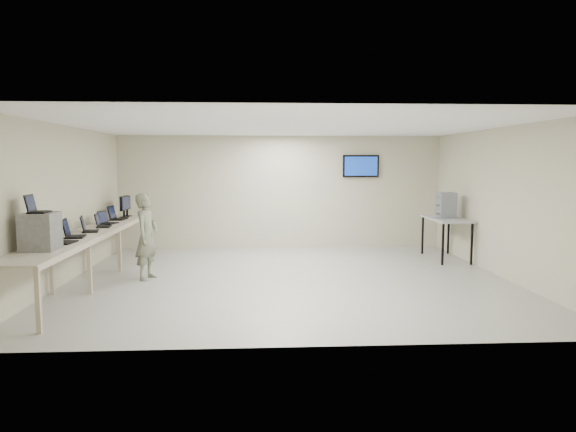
{
  "coord_description": "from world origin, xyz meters",
  "views": [
    {
      "loc": [
        -0.53,
        -9.27,
        2.15
      ],
      "look_at": [
        0.0,
        0.2,
        1.15
      ],
      "focal_mm": 32.0,
      "sensor_mm": 36.0,
      "label": 1
    }
  ],
  "objects": [
    {
      "name": "laptop_2",
      "position": [
        -3.63,
        0.06,
        0.97
      ],
      "size": [
        0.38,
        0.42,
        0.28
      ],
      "rotation": [
        0.0,
        0.0,
        0.23
      ],
      "color": "black",
      "rests_on": "workbench"
    },
    {
      "name": "monitor_far",
      "position": [
        -3.6,
        2.75,
        1.18
      ],
      "size": [
        0.21,
        0.47,
        0.47
      ],
      "color": "black",
      "rests_on": "workbench"
    },
    {
      "name": "laptop_on_box",
      "position": [
        -3.7,
        -1.85,
        1.5
      ],
      "size": [
        0.28,
        0.34,
        0.26
      ],
      "rotation": [
        0.0,
        0.0,
        0.03
      ],
      "color": "black",
      "rests_on": "equipment_box"
    },
    {
      "name": "storage_bins",
      "position": [
        3.58,
        1.78,
        1.2
      ],
      "size": [
        0.36,
        0.4,
        0.56
      ],
      "color": "gray",
      "rests_on": "side_table"
    },
    {
      "name": "soldier",
      "position": [
        -2.6,
        0.16,
        0.8
      ],
      "size": [
        0.5,
        0.65,
        1.59
      ],
      "primitive_type": "imported",
      "rotation": [
        0.0,
        0.0,
        1.34
      ],
      "color": "#5E674A",
      "rests_on": "ground"
    },
    {
      "name": "laptop_5",
      "position": [
        -3.65,
        2.0,
        0.98
      ],
      "size": [
        0.35,
        0.41,
        0.31
      ],
      "rotation": [
        0.0,
        0.0,
        -0.07
      ],
      "color": "black",
      "rests_on": "workbench"
    },
    {
      "name": "monitor_near",
      "position": [
        -3.6,
        2.49,
        1.19
      ],
      "size": [
        0.22,
        0.49,
        0.49
      ],
      "color": "black",
      "rests_on": "workbench"
    },
    {
      "name": "laptop_0",
      "position": [
        -3.61,
        -1.26,
        0.98
      ],
      "size": [
        0.35,
        0.41,
        0.3
      ],
      "rotation": [
        0.0,
        0.0,
        -0.11
      ],
      "color": "black",
      "rests_on": "workbench"
    },
    {
      "name": "laptop_3",
      "position": [
        -3.58,
        0.72,
        0.97
      ],
      "size": [
        0.31,
        0.36,
        0.26
      ],
      "rotation": [
        0.0,
        0.0,
        0.12
      ],
      "color": "black",
      "rests_on": "workbench"
    },
    {
      "name": "equipment_box",
      "position": [
        -3.65,
        -1.85,
        1.17
      ],
      "size": [
        0.46,
        0.53,
        0.53
      ],
      "primitive_type": "cube",
      "rotation": [
        0.0,
        0.0,
        0.04
      ],
      "color": "gray",
      "rests_on": "workbench"
    },
    {
      "name": "room",
      "position": [
        0.03,
        0.06,
        1.41
      ],
      "size": [
        8.01,
        7.01,
        2.81
      ],
      "color": "#99998B",
      "rests_on": "ground"
    },
    {
      "name": "laptop_1",
      "position": [
        -3.66,
        -0.64,
        0.98
      ],
      "size": [
        0.39,
        0.44,
        0.31
      ],
      "rotation": [
        0.0,
        0.0,
        0.16
      ],
      "color": "black",
      "rests_on": "workbench"
    },
    {
      "name": "workbench",
      "position": [
        -3.59,
        0.0,
        0.83
      ],
      "size": [
        0.76,
        6.0,
        0.9
      ],
      "color": "#C1B4A5",
      "rests_on": "ground"
    },
    {
      "name": "side_table",
      "position": [
        3.6,
        1.78,
        0.85
      ],
      "size": [
        0.72,
        1.54,
        0.92
      ],
      "color": "#9D9D9D",
      "rests_on": "ground"
    },
    {
      "name": "laptop_4",
      "position": [
        -3.63,
        1.24,
        0.97
      ],
      "size": [
        0.36,
        0.4,
        0.27
      ],
      "rotation": [
        0.0,
        0.0,
        -0.28
      ],
      "color": "black",
      "rests_on": "workbench"
    }
  ]
}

